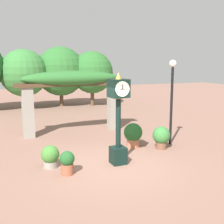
# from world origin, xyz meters

# --- Properties ---
(ground_plane) EXTENTS (60.00, 60.00, 0.00)m
(ground_plane) POSITION_xyz_m (0.00, 0.00, 0.00)
(ground_plane) COLOR #8E6656
(pedestal_clock) EXTENTS (0.57, 0.62, 2.96)m
(pedestal_clock) POSITION_xyz_m (0.20, 0.06, 1.61)
(pedestal_clock) COLOR black
(pedestal_clock) RESTS_ON ground
(pergola) EXTENTS (5.14, 1.07, 2.90)m
(pergola) POSITION_xyz_m (0.00, 4.61, 2.23)
(pergola) COLOR gray
(pergola) RESTS_ON ground
(potted_plant_near_left) EXTENTS (0.72, 0.72, 0.94)m
(potted_plant_near_left) POSITION_xyz_m (1.50, 1.50, 0.52)
(potted_plant_near_left) COLOR #B26B4C
(potted_plant_near_left) RESTS_ON ground
(potted_plant_near_right) EXTENTS (0.44, 0.44, 0.71)m
(potted_plant_near_right) POSITION_xyz_m (-1.55, -0.17, 0.38)
(potted_plant_near_right) COLOR #9E563D
(potted_plant_near_right) RESTS_ON ground
(potted_plant_far_left) EXTENTS (0.67, 0.67, 0.87)m
(potted_plant_far_left) POSITION_xyz_m (2.39, 0.87, 0.48)
(potted_plant_far_left) COLOR brown
(potted_plant_far_left) RESTS_ON ground
(potted_plant_far_right) EXTENTS (0.57, 0.57, 0.71)m
(potted_plant_far_right) POSITION_xyz_m (-1.89, 0.60, 0.37)
(potted_plant_far_right) COLOR gray
(potted_plant_far_right) RESTS_ON ground
(lamp_post) EXTENTS (0.28, 0.28, 3.36)m
(lamp_post) POSITION_xyz_m (3.07, 1.25, 2.26)
(lamp_post) COLOR black
(lamp_post) RESTS_ON ground
(tree_line) EXTENTS (11.28, 4.13, 4.77)m
(tree_line) POSITION_xyz_m (-0.21, 12.82, 2.69)
(tree_line) COLOR brown
(tree_line) RESTS_ON ground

